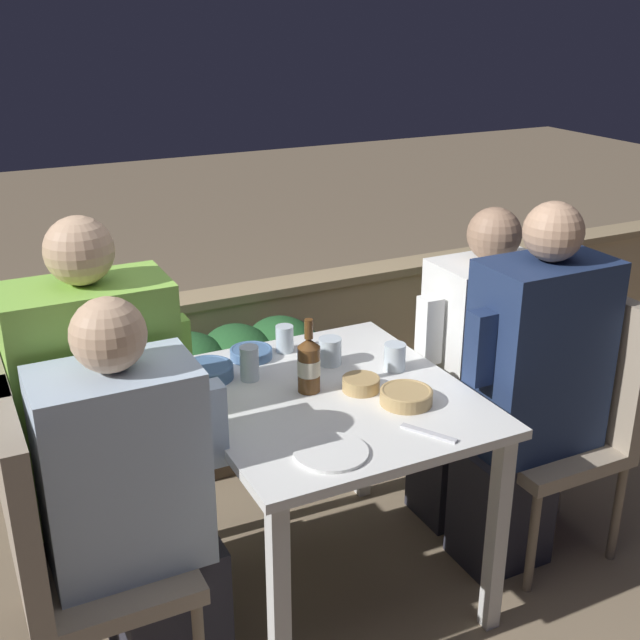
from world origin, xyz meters
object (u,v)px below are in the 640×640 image
at_px(chair_left_near, 61,540).
at_px(beer_bottle, 309,364).
at_px(person_blue_shirt, 139,505).
at_px(chair_right_near, 573,403).
at_px(person_white_polo, 476,368).
at_px(potted_plant, 501,309).
at_px(chair_left_far, 43,483).
at_px(person_green_blouse, 110,434).
at_px(chair_right_far, 520,369).
at_px(person_navy_jumper, 529,392).

height_order(chair_left_near, beer_bottle, beer_bottle).
height_order(chair_left_near, person_blue_shirt, person_blue_shirt).
bearing_deg(chair_right_near, person_white_polo, 122.35).
bearing_deg(potted_plant, chair_left_far, -163.22).
bearing_deg(potted_plant, chair_right_near, -115.33).
bearing_deg(person_green_blouse, person_white_polo, -0.18).
height_order(chair_left_near, chair_right_near, same).
height_order(chair_right_far, beer_bottle, beer_bottle).
height_order(beer_bottle, potted_plant, beer_bottle).
bearing_deg(chair_left_far, beer_bottle, -8.01).
bearing_deg(chair_right_near, person_blue_shirt, 179.61).
relative_size(chair_left_far, chair_right_near, 1.00).
relative_size(chair_left_far, potted_plant, 1.19).
distance_m(chair_right_near, chair_right_far, 0.30).
xyz_separation_m(person_green_blouse, person_white_polo, (1.33, -0.00, -0.06)).
bearing_deg(person_navy_jumper, chair_right_far, 53.78).
bearing_deg(beer_bottle, person_navy_jumper, -15.10).
height_order(chair_right_near, person_navy_jumper, person_navy_jumper).
height_order(person_white_polo, potted_plant, person_white_polo).
xyz_separation_m(person_blue_shirt, potted_plant, (1.98, 0.96, -0.10)).
relative_size(chair_right_near, beer_bottle, 3.95).
bearing_deg(chair_left_far, person_blue_shirt, -55.14).
relative_size(beer_bottle, potted_plant, 0.30).
bearing_deg(chair_right_far, person_blue_shirt, -169.22).
relative_size(chair_left_near, person_blue_shirt, 0.80).
distance_m(person_navy_jumper, beer_bottle, 0.77).
bearing_deg(chair_left_far, chair_right_far, -0.14).
bearing_deg(person_white_polo, person_blue_shirt, -167.58).
relative_size(chair_left_far, beer_bottle, 3.95).
bearing_deg(beer_bottle, chair_right_near, -11.85).
height_order(chair_left_far, potted_plant, chair_left_far).
xyz_separation_m(person_green_blouse, chair_right_far, (1.54, -0.00, -0.11)).
height_order(chair_right_far, person_white_polo, person_white_polo).
bearing_deg(person_navy_jumper, potted_plant, 55.55).
distance_m(chair_left_near, potted_plant, 2.39).
bearing_deg(chair_right_far, beer_bottle, -173.40).
height_order(chair_left_near, chair_right_far, same).
xyz_separation_m(beer_bottle, potted_plant, (1.38, 0.77, -0.32)).
xyz_separation_m(person_green_blouse, potted_plant, (1.98, 0.66, -0.17)).
relative_size(person_blue_shirt, chair_left_far, 1.26).
relative_size(chair_right_far, beer_bottle, 3.95).
bearing_deg(chair_left_near, person_blue_shirt, -0.00).
distance_m(person_green_blouse, chair_right_far, 1.55).
bearing_deg(chair_left_near, person_green_blouse, 55.27).
bearing_deg(person_green_blouse, chair_left_far, 180.00).
bearing_deg(potted_plant, chair_left_near, -156.39).
height_order(person_blue_shirt, person_white_polo, person_white_polo).
relative_size(person_green_blouse, person_navy_jumper, 1.03).
bearing_deg(person_navy_jumper, chair_left_far, 168.59).
height_order(person_navy_jumper, beer_bottle, person_navy_jumper).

